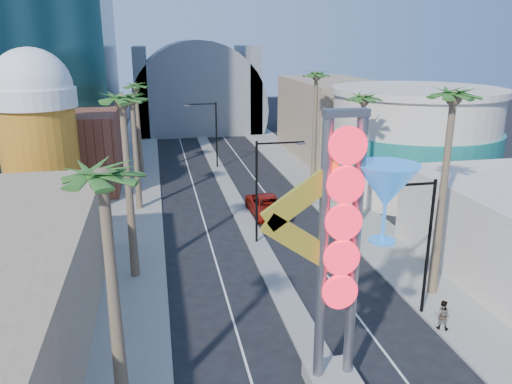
# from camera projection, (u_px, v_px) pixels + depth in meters

# --- Properties ---
(sidewalk_west) EXTENTS (5.00, 100.00, 0.15)m
(sidewalk_west) POSITION_uv_depth(u_px,v_px,m) (136.00, 193.00, 50.72)
(sidewalk_west) COLOR gray
(sidewalk_west) RESTS_ON ground
(sidewalk_east) EXTENTS (5.00, 100.00, 0.15)m
(sidewalk_east) POSITION_uv_depth(u_px,v_px,m) (314.00, 183.00, 54.33)
(sidewalk_east) COLOR gray
(sidewalk_east) RESTS_ON ground
(median) EXTENTS (1.60, 84.00, 0.15)m
(median) POSITION_uv_depth(u_px,v_px,m) (224.00, 180.00, 55.34)
(median) COLOR gray
(median) RESTS_ON ground
(brick_filler_west) EXTENTS (10.00, 10.00, 8.00)m
(brick_filler_west) POSITION_uv_depth(u_px,v_px,m) (69.00, 152.00, 51.14)
(brick_filler_west) COLOR brown
(brick_filler_west) RESTS_ON ground
(filler_east) EXTENTS (10.00, 20.00, 10.00)m
(filler_east) POSITION_uv_depth(u_px,v_px,m) (332.00, 118.00, 66.31)
(filler_east) COLOR #8B775A
(filler_east) RESTS_ON ground
(beer_mug) EXTENTS (7.00, 7.00, 14.50)m
(beer_mug) POSITION_uv_depth(u_px,v_px,m) (37.00, 128.00, 42.32)
(beer_mug) COLOR #B15A17
(beer_mug) RESTS_ON ground
(turquoise_building) EXTENTS (16.60, 16.60, 10.60)m
(turquoise_building) POSITION_uv_depth(u_px,v_px,m) (413.00, 142.00, 49.75)
(turquoise_building) COLOR beige
(turquoise_building) RESTS_ON ground
(canopy) EXTENTS (22.00, 16.00, 22.00)m
(canopy) POSITION_uv_depth(u_px,v_px,m) (196.00, 104.00, 85.94)
(canopy) COLOR slate
(canopy) RESTS_ON ground
(neon_sign) EXTENTS (6.53, 2.60, 12.55)m
(neon_sign) POSITION_uv_depth(u_px,v_px,m) (359.00, 236.00, 20.54)
(neon_sign) COLOR gray
(neon_sign) RESTS_ON ground
(streetlight_0) EXTENTS (3.79, 0.25, 8.00)m
(streetlight_0) POSITION_uv_depth(u_px,v_px,m) (264.00, 182.00, 37.17)
(streetlight_0) COLOR black
(streetlight_0) RESTS_ON ground
(streetlight_1) EXTENTS (3.79, 0.25, 8.00)m
(streetlight_1) POSITION_uv_depth(u_px,v_px,m) (212.00, 129.00, 59.44)
(streetlight_1) COLOR black
(streetlight_1) RESTS_ON ground
(streetlight_2) EXTENTS (3.45, 0.25, 8.00)m
(streetlight_2) POSITION_uv_depth(u_px,v_px,m) (422.00, 236.00, 27.12)
(streetlight_2) COLOR black
(streetlight_2) RESTS_ON ground
(palm_0) EXTENTS (2.40, 2.40, 11.70)m
(palm_0) POSITION_uv_depth(u_px,v_px,m) (104.00, 197.00, 17.00)
(palm_0) COLOR brown
(palm_0) RESTS_ON ground
(palm_1) EXTENTS (2.40, 2.40, 12.70)m
(palm_1) POSITION_uv_depth(u_px,v_px,m) (123.00, 113.00, 29.86)
(palm_1) COLOR brown
(palm_1) RESTS_ON ground
(palm_2) EXTENTS (2.40, 2.40, 11.20)m
(palm_2) POSITION_uv_depth(u_px,v_px,m) (132.00, 106.00, 43.37)
(palm_2) COLOR brown
(palm_2) RESTS_ON ground
(palm_3) EXTENTS (2.40, 2.40, 11.20)m
(palm_3) POSITION_uv_depth(u_px,v_px,m) (136.00, 93.00, 54.61)
(palm_3) COLOR brown
(palm_3) RESTS_ON ground
(palm_5) EXTENTS (2.40, 2.40, 13.20)m
(palm_5) POSITION_uv_depth(u_px,v_px,m) (452.00, 111.00, 27.53)
(palm_5) COLOR brown
(palm_5) RESTS_ON ground
(palm_6) EXTENTS (2.40, 2.40, 11.70)m
(palm_6) POSITION_uv_depth(u_px,v_px,m) (364.00, 108.00, 39.17)
(palm_6) COLOR brown
(palm_6) RESTS_ON ground
(palm_7) EXTENTS (2.40, 2.40, 12.70)m
(palm_7) POSITION_uv_depth(u_px,v_px,m) (316.00, 83.00, 50.15)
(palm_7) COLOR brown
(palm_7) RESTS_ON ground
(red_pickup) EXTENTS (3.22, 6.36, 1.72)m
(red_pickup) POSITION_uv_depth(u_px,v_px,m) (267.00, 206.00, 44.26)
(red_pickup) COLOR #A7180C
(red_pickup) RESTS_ON ground
(pedestrian_b) EXTENTS (1.02, 0.98, 1.66)m
(pedestrian_b) POSITION_uv_depth(u_px,v_px,m) (442.00, 315.00, 26.64)
(pedestrian_b) COLOR gray
(pedestrian_b) RESTS_ON sidewalk_east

